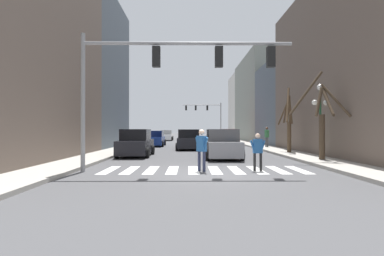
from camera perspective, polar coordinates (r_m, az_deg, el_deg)
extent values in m
plane|color=#4C4C4F|center=(11.93, 2.57, -8.63)|extent=(240.00, 240.00, 0.00)
cube|color=#ADA89E|center=(13.17, -26.17, -7.48)|extent=(2.12, 90.00, 0.15)
cube|color=#ADA89E|center=(13.78, 29.92, -7.15)|extent=(2.12, 90.00, 0.15)
cube|color=#66564C|center=(21.66, -27.74, 11.09)|extent=(6.00, 8.13, 11.97)
cube|color=#515B66|center=(30.29, -19.54, 9.65)|extent=(6.00, 10.53, 13.87)
cube|color=#66564C|center=(24.48, 26.49, 9.17)|extent=(6.00, 12.02, 11.46)
cube|color=#515B66|center=(33.79, 18.46, 4.17)|extent=(6.00, 8.67, 8.66)
cube|color=gray|center=(45.60, 13.44, 5.25)|extent=(6.00, 15.71, 12.19)
cube|color=beige|center=(57.57, 10.46, 3.89)|extent=(6.00, 8.93, 11.76)
cube|color=white|center=(13.33, -15.50, -7.72)|extent=(0.45, 2.60, 0.01)
cube|color=white|center=(13.13, -11.67, -7.84)|extent=(0.45, 2.60, 0.01)
cube|color=white|center=(12.99, -7.73, -7.93)|extent=(0.45, 2.60, 0.01)
cube|color=white|center=(12.91, -3.73, -7.98)|extent=(0.45, 2.60, 0.01)
cube|color=white|center=(12.89, 0.31, -7.99)|extent=(0.45, 2.60, 0.01)
cube|color=white|center=(12.93, 4.34, -7.96)|extent=(0.45, 2.60, 0.01)
cube|color=white|center=(13.04, 8.32, -7.89)|extent=(0.45, 2.60, 0.01)
cube|color=white|center=(13.21, 12.21, -7.79)|extent=(0.45, 2.60, 0.01)
cube|color=white|center=(13.44, 15.99, -7.66)|extent=(0.45, 2.60, 0.01)
cube|color=white|center=(13.72, 19.63, -7.50)|extent=(0.45, 2.60, 0.01)
cylinder|color=gray|center=(13.03, -20.06, 4.57)|extent=(0.18, 0.18, 5.66)
cylinder|color=gray|center=(12.74, -0.84, 15.80)|extent=(8.55, 0.14, 0.14)
cube|color=black|center=(12.67, -6.81, 13.32)|extent=(0.32, 0.28, 0.84)
cube|color=black|center=(12.66, 5.14, 13.33)|extent=(0.32, 0.28, 0.84)
cube|color=black|center=(13.04, 14.78, 12.93)|extent=(0.32, 0.28, 0.84)
cylinder|color=gray|center=(53.13, 5.51, 1.37)|extent=(0.18, 0.18, 6.46)
cylinder|color=gray|center=(53.03, 1.82, 4.43)|extent=(6.83, 0.14, 0.14)
cube|color=black|center=(53.04, 2.93, 3.84)|extent=(0.32, 0.28, 0.84)
cube|color=black|center=(52.96, 0.71, 3.84)|extent=(0.32, 0.28, 0.84)
cube|color=black|center=(52.95, -1.14, 3.84)|extent=(0.32, 0.28, 0.84)
cylinder|color=#1E4C2D|center=(18.17, 23.25, 0.70)|extent=(0.12, 0.12, 3.76)
sphere|color=white|center=(18.32, 23.24, 7.15)|extent=(0.36, 0.36, 0.36)
sphere|color=white|center=(18.11, 22.31, 4.51)|extent=(0.31, 0.31, 0.31)
sphere|color=white|center=(18.36, 24.16, 4.45)|extent=(0.31, 0.31, 0.31)
cube|color=black|center=(19.69, -10.64, -3.53)|extent=(1.80, 4.30, 0.86)
cube|color=black|center=(19.66, -10.63, -1.25)|extent=(1.66, 2.24, 0.71)
cylinder|color=black|center=(21.18, -12.46, -4.08)|extent=(0.22, 0.64, 0.64)
cylinder|color=black|center=(20.88, -7.50, -4.14)|extent=(0.22, 0.64, 0.64)
cylinder|color=black|center=(18.59, -14.16, -4.61)|extent=(0.22, 0.64, 0.64)
cylinder|color=black|center=(18.25, -8.51, -4.70)|extent=(0.22, 0.64, 0.64)
cube|color=black|center=(25.66, -0.63, -2.78)|extent=(1.88, 4.14, 0.85)
cube|color=black|center=(25.63, -0.63, -1.05)|extent=(1.73, 2.15, 0.70)
cylinder|color=black|center=(24.41, 1.61, -3.57)|extent=(0.22, 0.64, 0.64)
cylinder|color=black|center=(24.41, -2.89, -3.57)|extent=(0.22, 0.64, 0.64)
cylinder|color=black|center=(26.97, 1.40, -3.26)|extent=(0.22, 0.64, 0.64)
cylinder|color=black|center=(26.97, -2.67, -3.26)|extent=(0.22, 0.64, 0.64)
cube|color=red|center=(35.68, 7.01, -2.05)|extent=(1.85, 4.65, 0.88)
cube|color=maroon|center=(35.66, 7.01, -0.77)|extent=(1.70, 2.42, 0.72)
cylinder|color=black|center=(37.01, 5.27, -2.44)|extent=(0.22, 0.64, 0.64)
cylinder|color=black|center=(37.25, 8.15, -2.42)|extent=(0.22, 0.64, 0.64)
cylinder|color=black|center=(34.15, 5.76, -2.62)|extent=(0.22, 0.64, 0.64)
cylinder|color=black|center=(34.41, 8.88, -2.60)|extent=(0.22, 0.64, 0.64)
cube|color=navy|center=(31.05, -7.02, -2.41)|extent=(1.71, 4.53, 0.78)
cube|color=#0E1C46|center=(31.04, -7.02, -1.10)|extent=(1.57, 2.35, 0.64)
cylinder|color=black|center=(32.56, -8.27, -2.74)|extent=(0.22, 0.64, 0.64)
cylinder|color=black|center=(32.38, -5.21, -2.75)|extent=(0.22, 0.64, 0.64)
cylinder|color=black|center=(29.79, -8.99, -2.97)|extent=(0.22, 0.64, 0.64)
cylinder|color=black|center=(29.58, -5.65, -2.99)|extent=(0.22, 0.64, 0.64)
cube|color=white|center=(46.39, -4.88, -1.69)|extent=(1.71, 4.61, 0.78)
cube|color=gray|center=(46.38, -4.88, -0.81)|extent=(1.58, 2.40, 0.64)
cylinder|color=black|center=(47.89, -5.79, -1.94)|extent=(0.22, 0.64, 0.64)
cylinder|color=black|center=(47.76, -3.70, -1.94)|extent=(0.22, 0.64, 0.64)
cylinder|color=black|center=(45.05, -6.12, -2.04)|extent=(0.22, 0.64, 0.64)
cylinder|color=black|center=(44.91, -3.90, -2.05)|extent=(0.22, 0.64, 0.64)
cube|color=gray|center=(18.02, 5.77, -3.84)|extent=(1.88, 4.35, 0.86)
cube|color=#464648|center=(17.99, 5.77, -1.35)|extent=(1.73, 2.26, 0.71)
cylinder|color=black|center=(19.30, 2.48, -4.46)|extent=(0.22, 0.64, 0.64)
cylinder|color=black|center=(19.50, 8.14, -4.41)|extent=(0.22, 0.64, 0.64)
cylinder|color=black|center=(16.62, 2.98, -5.14)|extent=(0.22, 0.64, 0.64)
cylinder|color=black|center=(16.85, 9.53, -5.07)|extent=(0.22, 0.64, 0.64)
cylinder|color=black|center=(12.92, 12.97, -6.32)|extent=(0.11, 0.11, 0.74)
cylinder|color=black|center=(12.83, 11.84, -6.36)|extent=(0.11, 0.11, 0.74)
cube|color=#235693|center=(12.82, 12.41, -3.39)|extent=(0.39, 0.25, 0.58)
sphere|color=beige|center=(12.80, 12.40, -1.48)|extent=(0.21, 0.21, 0.21)
cylinder|color=#235693|center=(12.89, 13.28, -3.55)|extent=(0.26, 0.11, 0.57)
cylinder|color=#235693|center=(12.75, 11.52, -3.58)|extent=(0.26, 0.11, 0.57)
cylinder|color=#282D47|center=(12.33, 2.32, -6.43)|extent=(0.12, 0.12, 0.82)
cylinder|color=#282D47|center=(12.55, 1.38, -6.32)|extent=(0.12, 0.12, 0.82)
cube|color=#235693|center=(12.38, 1.85, -3.00)|extent=(0.43, 0.45, 0.65)
sphere|color=beige|center=(12.37, 1.84, -0.80)|extent=(0.23, 0.23, 0.23)
cylinder|color=#235693|center=(12.21, 2.58, -3.24)|extent=(0.25, 0.27, 0.63)
cylinder|color=#235693|center=(12.55, 1.13, -3.15)|extent=(0.25, 0.27, 0.63)
cylinder|color=#4C4C51|center=(28.26, 13.91, -2.59)|extent=(0.13, 0.13, 0.85)
cylinder|color=#4C4C51|center=(27.99, 14.21, -2.61)|extent=(0.13, 0.13, 0.85)
cube|color=#337542|center=(28.11, 14.06, -1.05)|extent=(0.33, 0.46, 0.67)
sphere|color=brown|center=(28.10, 14.06, -0.04)|extent=(0.24, 0.24, 0.24)
cylinder|color=#337542|center=(28.32, 13.83, -1.13)|extent=(0.16, 0.31, 0.65)
cylinder|color=#337542|center=(27.90, 14.29, -1.14)|extent=(0.16, 0.31, 0.65)
cylinder|color=#473828|center=(17.27, 23.50, -1.57)|extent=(0.30, 0.30, 2.37)
cylinder|color=#473828|center=(16.81, 24.39, 4.70)|extent=(0.19, 1.27, 1.54)
cylinder|color=#473828|center=(17.58, 24.48, 4.84)|extent=(0.85, 0.31, 1.75)
cylinder|color=#473828|center=(16.99, 20.87, 6.22)|extent=(1.83, 0.23, 2.35)
cylinder|color=#473828|center=(17.03, 25.74, 4.74)|extent=(1.02, 1.28, 1.80)
cylinder|color=#473828|center=(17.00, 23.04, 4.64)|extent=(0.67, 0.66, 1.61)
cylinder|color=brown|center=(21.98, 18.02, -1.62)|extent=(0.29, 0.29, 2.11)
cylinder|color=brown|center=(21.33, 17.79, 4.31)|extent=(0.72, 1.44, 2.48)
cylinder|color=brown|center=(22.49, 17.54, 3.88)|extent=(0.17, 1.10, 2.29)
cylinder|color=brown|center=(22.47, 18.29, 3.12)|extent=(0.60, 0.92, 1.87)
cylinder|color=brown|center=(22.56, 17.02, 2.93)|extent=(0.45, 1.39, 1.84)
cylinder|color=brown|center=(22.57, 18.10, 3.05)|extent=(0.54, 1.17, 2.23)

